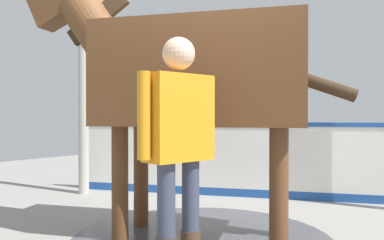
# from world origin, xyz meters

# --- Properties ---
(wet_patch) EXTENTS (2.56, 2.56, 0.00)m
(wet_patch) POSITION_xyz_m (0.04, -0.16, 0.00)
(wet_patch) COLOR #42444C
(wet_patch) RESTS_ON ground
(barrier_wall) EXTENTS (2.05, 4.37, 1.11)m
(barrier_wall) POSITION_xyz_m (-1.85, -1.02, 0.51)
(barrier_wall) COLOR white
(barrier_wall) RESTS_ON ground
(roof_post_near) EXTENTS (0.16, 0.16, 2.94)m
(roof_post_near) POSITION_xyz_m (-0.59, -2.94, 1.47)
(roof_post_near) COLOR #B7B2A8
(roof_post_near) RESTS_ON ground
(horse) EXTENTS (1.77, 3.11, 2.69)m
(horse) POSITION_xyz_m (0.09, -0.27, 1.60)
(horse) COLOR brown
(horse) RESTS_ON ground
(handler) EXTENTS (0.70, 0.30, 1.77)m
(handler) POSITION_xyz_m (0.95, 0.32, 1.04)
(handler) COLOR #47331E
(handler) RESTS_ON ground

